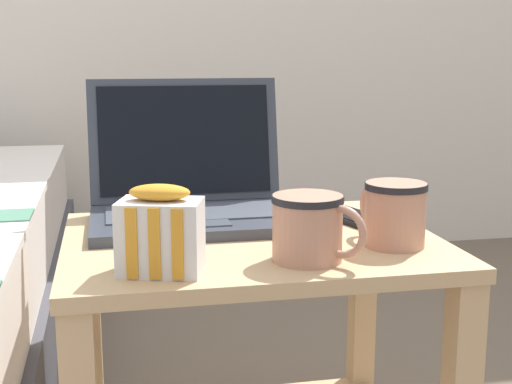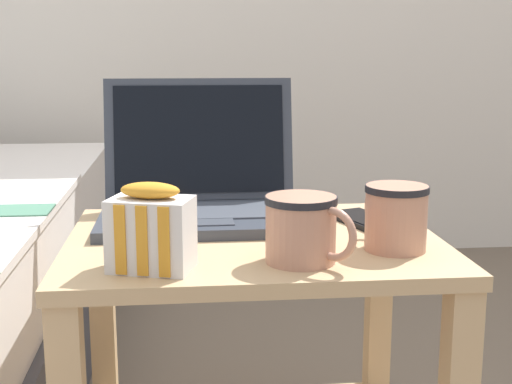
{
  "view_description": "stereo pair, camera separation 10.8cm",
  "coord_description": "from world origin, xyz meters",
  "px_view_note": "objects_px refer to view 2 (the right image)",
  "views": [
    {
      "loc": [
        -0.22,
        -1.07,
        0.79
      ],
      "look_at": [
        0.0,
        -0.03,
        0.58
      ],
      "focal_mm": 50.0,
      "sensor_mm": 36.0,
      "label": 1
    },
    {
      "loc": [
        -0.11,
        -1.09,
        0.79
      ],
      "look_at": [
        0.0,
        -0.03,
        0.58
      ],
      "focal_mm": 50.0,
      "sensor_mm": 36.0,
      "label": 2
    }
  ],
  "objects_px": {
    "cell_phone": "(365,220)",
    "mug_front_right": "(302,226)",
    "snack_bag": "(151,230)",
    "laptop": "(201,191)",
    "mug_front_left": "(395,214)"
  },
  "relations": [
    {
      "from": "mug_front_left",
      "to": "mug_front_right",
      "type": "height_order",
      "value": "mug_front_left"
    },
    {
      "from": "mug_front_right",
      "to": "snack_bag",
      "type": "xyz_separation_m",
      "value": [
        -0.21,
        -0.01,
        0.0
      ]
    },
    {
      "from": "laptop",
      "to": "cell_phone",
      "type": "xyz_separation_m",
      "value": [
        0.28,
        -0.06,
        -0.04
      ]
    },
    {
      "from": "mug_front_left",
      "to": "mug_front_right",
      "type": "xyz_separation_m",
      "value": [
        -0.15,
        -0.05,
        -0.0
      ]
    },
    {
      "from": "mug_front_right",
      "to": "snack_bag",
      "type": "bearing_deg",
      "value": -176.49
    },
    {
      "from": "laptop",
      "to": "mug_front_left",
      "type": "bearing_deg",
      "value": -39.59
    },
    {
      "from": "laptop",
      "to": "cell_phone",
      "type": "distance_m",
      "value": 0.29
    },
    {
      "from": "cell_phone",
      "to": "mug_front_right",
      "type": "bearing_deg",
      "value": -123.77
    },
    {
      "from": "cell_phone",
      "to": "laptop",
      "type": "bearing_deg",
      "value": 167.08
    },
    {
      "from": "laptop",
      "to": "snack_bag",
      "type": "relative_size",
      "value": 2.8
    },
    {
      "from": "mug_front_right",
      "to": "cell_phone",
      "type": "relative_size",
      "value": 0.74
    },
    {
      "from": "mug_front_right",
      "to": "cell_phone",
      "type": "xyz_separation_m",
      "value": [
        0.15,
        0.22,
        -0.05
      ]
    },
    {
      "from": "mug_front_left",
      "to": "mug_front_right",
      "type": "relative_size",
      "value": 1.12
    },
    {
      "from": "laptop",
      "to": "mug_front_right",
      "type": "relative_size",
      "value": 2.88
    },
    {
      "from": "mug_front_left",
      "to": "cell_phone",
      "type": "height_order",
      "value": "mug_front_left"
    }
  ]
}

